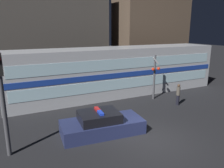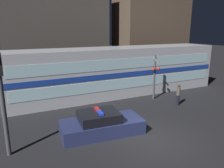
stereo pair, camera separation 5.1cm
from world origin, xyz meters
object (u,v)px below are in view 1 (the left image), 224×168
(police_car, at_px, (102,124))
(pedestrian, at_px, (178,94))
(crossing_signal_near, at_px, (155,75))
(train, at_px, (118,71))
(traffic_light_corner, at_px, (2,95))

(police_car, height_order, pedestrian, pedestrian)
(police_car, xyz_separation_m, crossing_signal_near, (6.04, 3.55, 1.42))
(train, bearing_deg, pedestrian, -61.47)
(train, bearing_deg, traffic_light_corner, -144.09)
(train, height_order, traffic_light_corner, traffic_light_corner)
(traffic_light_corner, bearing_deg, train, 35.91)
(crossing_signal_near, bearing_deg, police_car, -149.53)
(police_car, relative_size, pedestrian, 2.81)
(police_car, relative_size, traffic_light_corner, 0.99)
(crossing_signal_near, bearing_deg, pedestrian, -70.33)
(train, relative_size, police_car, 4.07)
(police_car, height_order, crossing_signal_near, crossing_signal_near)
(pedestrian, bearing_deg, police_car, -166.43)
(crossing_signal_near, distance_m, traffic_light_corner, 11.15)
(train, height_order, pedestrian, train)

